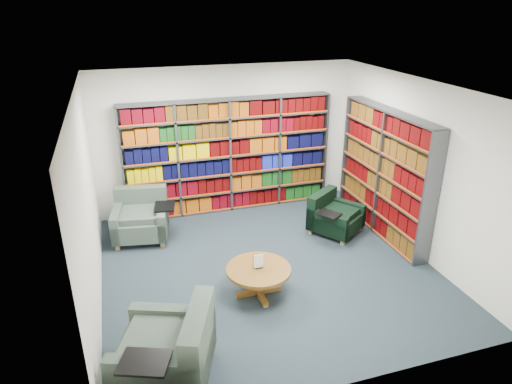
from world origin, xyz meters
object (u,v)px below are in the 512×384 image
object	(u,v)px
chair_teal_front	(173,352)
chair_teal_left	(141,218)
coffee_table	(259,273)
chair_green_right	(332,217)

from	to	relation	value
chair_teal_front	chair_teal_left	bearing A→B (deg)	91.14
chair_teal_left	chair_teal_front	distance (m)	3.52
chair_teal_left	chair_teal_front	world-z (taller)	chair_teal_front
chair_teal_left	coffee_table	distance (m)	2.71
coffee_table	chair_teal_left	bearing A→B (deg)	121.97
chair_green_right	coffee_table	size ratio (longest dim) A/B	1.19
chair_green_right	chair_teal_front	distance (m)	4.17
chair_green_right	chair_teal_front	world-z (taller)	chair_teal_front
chair_teal_front	coffee_table	distance (m)	1.83
chair_green_right	chair_teal_left	bearing A→B (deg)	165.26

